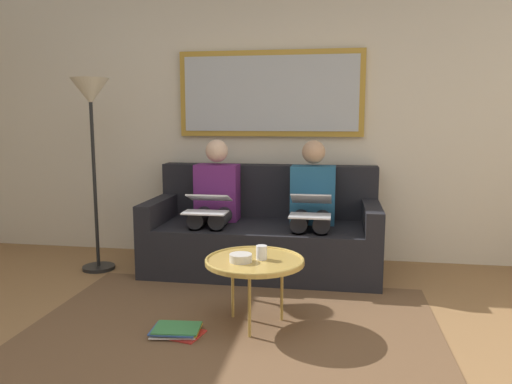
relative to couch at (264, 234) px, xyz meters
The scene contains 13 objects.
wall_rear 1.10m from the couch, 90.00° to the right, with size 6.00×0.12×2.60m, color beige.
area_rug 1.30m from the couch, 90.00° to the left, with size 2.60×1.80×0.01m, color brown.
couch is the anchor object (origin of this frame).
framed_mirror 1.30m from the couch, 90.00° to the right, with size 1.72×0.05×0.79m.
coffee_table 1.23m from the couch, 95.82° to the left, with size 0.63×0.63×0.45m.
cup 1.23m from the couch, 97.85° to the left, with size 0.07×0.07×0.09m, color silver.
bowl 1.29m from the couch, 92.05° to the left, with size 0.14×0.14×0.05m, color beige.
person_left 0.52m from the couch, behind, with size 0.38×0.58×1.14m.
laptop_silver 0.61m from the couch, 145.07° to the left, with size 0.32×0.38×0.17m.
person_right 0.52m from the couch, ahead, with size 0.38×0.58×1.14m.
laptop_white 0.61m from the couch, 36.27° to the left, with size 0.36×0.33×0.15m.
magazine_stack 1.51m from the couch, 77.31° to the left, with size 0.34×0.26×0.05m.
standing_lamp 1.81m from the couch, 10.51° to the left, with size 0.32×0.32×1.66m.
Camera 1 is at (-0.63, 2.10, 1.33)m, focal length 34.71 mm.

